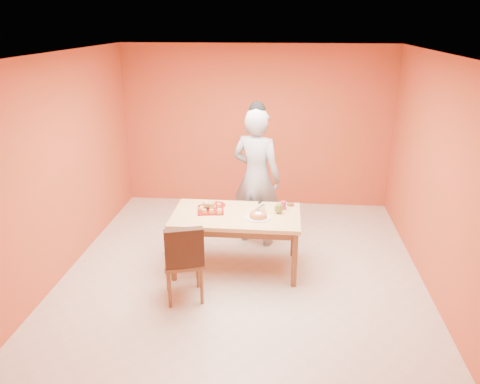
# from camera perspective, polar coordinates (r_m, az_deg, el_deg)

# --- Properties ---
(floor) EXTENTS (5.00, 5.00, 0.00)m
(floor) POSITION_cam_1_polar(r_m,az_deg,el_deg) (6.09, 0.31, -9.81)
(floor) COLOR beige
(floor) RESTS_ON ground
(ceiling) EXTENTS (5.00, 5.00, 0.00)m
(ceiling) POSITION_cam_1_polar(r_m,az_deg,el_deg) (5.27, 0.36, 16.46)
(ceiling) COLOR white
(ceiling) RESTS_ON wall_back
(wall_back) EXTENTS (4.50, 0.00, 4.50)m
(wall_back) POSITION_cam_1_polar(r_m,az_deg,el_deg) (7.94, 1.99, 7.93)
(wall_back) COLOR #D04830
(wall_back) RESTS_ON floor
(wall_left) EXTENTS (0.00, 5.00, 5.00)m
(wall_left) POSITION_cam_1_polar(r_m,az_deg,el_deg) (6.15, -21.07, 2.83)
(wall_left) COLOR #D04830
(wall_left) RESTS_ON floor
(wall_right) EXTENTS (0.00, 5.00, 5.00)m
(wall_right) POSITION_cam_1_polar(r_m,az_deg,el_deg) (5.79, 23.11, 1.52)
(wall_right) COLOR #D04830
(wall_right) RESTS_ON floor
(dining_table) EXTENTS (1.60, 0.90, 0.76)m
(dining_table) POSITION_cam_1_polar(r_m,az_deg,el_deg) (5.91, -0.46, -3.51)
(dining_table) COLOR #F3D17F
(dining_table) RESTS_ON floor
(dining_chair) EXTENTS (0.57, 0.63, 0.97)m
(dining_chair) POSITION_cam_1_polar(r_m,az_deg,el_deg) (5.38, -6.98, -8.18)
(dining_chair) COLOR brown
(dining_chair) RESTS_ON floor
(pastry_pile) EXTENTS (0.29, 0.29, 0.10)m
(pastry_pile) POSITION_cam_1_polar(r_m,az_deg,el_deg) (5.96, -3.61, -1.68)
(pastry_pile) COLOR tan
(pastry_pile) RESTS_ON pastry_platter
(person) EXTENTS (0.84, 0.70, 1.96)m
(person) POSITION_cam_1_polar(r_m,az_deg,el_deg) (6.52, 2.01, 1.77)
(person) COLOR gray
(person) RESTS_ON floor
(pastry_platter) EXTENTS (0.38, 0.38, 0.02)m
(pastry_platter) POSITION_cam_1_polar(r_m,az_deg,el_deg) (5.98, -3.59, -2.19)
(pastry_platter) COLOR maroon
(pastry_platter) RESTS_ON dining_table
(red_dinner_plate) EXTENTS (0.28, 0.28, 0.01)m
(red_dinner_plate) POSITION_cam_1_polar(r_m,az_deg,el_deg) (6.13, -2.89, -1.60)
(red_dinner_plate) COLOR maroon
(red_dinner_plate) RESTS_ON dining_table
(white_cake_plate) EXTENTS (0.33, 0.33, 0.01)m
(white_cake_plate) POSITION_cam_1_polar(r_m,az_deg,el_deg) (5.76, 2.23, -3.12)
(white_cake_plate) COLOR silver
(white_cake_plate) RESTS_ON dining_table
(sponge_cake) EXTENTS (0.25, 0.25, 0.05)m
(sponge_cake) POSITION_cam_1_polar(r_m,az_deg,el_deg) (5.74, 2.23, -2.85)
(sponge_cake) COLOR orange
(sponge_cake) RESTS_ON white_cake_plate
(cake_server) EXTENTS (0.13, 0.23, 0.01)m
(cake_server) POSITION_cam_1_polar(r_m,az_deg,el_deg) (5.90, 2.44, -1.89)
(cake_server) COLOR silver
(cake_server) RESTS_ON sponge_cake
(egg_ornament) EXTENTS (0.13, 0.12, 0.14)m
(egg_ornament) POSITION_cam_1_polar(r_m,az_deg,el_deg) (5.88, 4.75, -1.96)
(egg_ornament) COLOR olive
(egg_ornament) RESTS_ON dining_table
(magenta_glass) EXTENTS (0.09, 0.09, 0.10)m
(magenta_glass) POSITION_cam_1_polar(r_m,az_deg,el_deg) (6.02, 5.31, -1.63)
(magenta_glass) COLOR #BA1C4C
(magenta_glass) RESTS_ON dining_table
(checker_tin) EXTENTS (0.11, 0.11, 0.03)m
(checker_tin) POSITION_cam_1_polar(r_m,az_deg,el_deg) (6.17, 6.17, -1.51)
(checker_tin) COLOR #331B0E
(checker_tin) RESTS_ON dining_table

